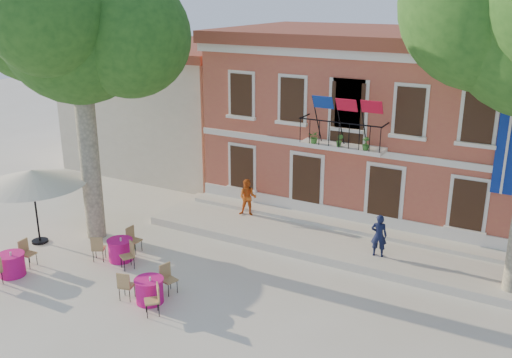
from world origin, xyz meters
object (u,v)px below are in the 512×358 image
object	(u,v)px
pedestrian_orange	(248,198)
cafe_table_2	(12,264)
patio_umbrella	(32,178)
pedestrian_navy	(379,235)
cafe_table_0	(120,249)
cafe_table_1	(149,289)
plane_tree_west	(77,29)

from	to	relation	value
pedestrian_orange	cafe_table_2	distance (m)	9.09
patio_umbrella	pedestrian_navy	size ratio (longest dim) A/B	2.53
pedestrian_navy	cafe_table_0	world-z (taller)	pedestrian_navy
patio_umbrella	pedestrian_orange	xyz separation A→B (m)	(5.87, 5.57, -1.51)
pedestrian_orange	cafe_table_2	bearing A→B (deg)	-139.24
cafe_table_1	cafe_table_2	xyz separation A→B (m)	(-5.11, -0.87, -0.01)
pedestrian_navy	cafe_table_2	size ratio (longest dim) A/B	0.78
plane_tree_west	pedestrian_orange	size ratio (longest dim) A/B	6.96
cafe_table_1	cafe_table_2	bearing A→B (deg)	-170.30
pedestrian_orange	cafe_table_1	world-z (taller)	pedestrian_orange
pedestrian_orange	cafe_table_2	xyz separation A→B (m)	(-4.54, -7.86, -0.64)
patio_umbrella	cafe_table_1	bearing A→B (deg)	-12.40
patio_umbrella	cafe_table_2	world-z (taller)	patio_umbrella
plane_tree_west	patio_umbrella	bearing A→B (deg)	-134.94
patio_umbrella	pedestrian_navy	world-z (taller)	patio_umbrella
patio_umbrella	pedestrian_orange	size ratio (longest dim) A/B	2.54
plane_tree_west	pedestrian_navy	size ratio (longest dim) A/B	6.96
cafe_table_2	cafe_table_1	bearing A→B (deg)	9.70
plane_tree_west	cafe_table_2	xyz separation A→B (m)	(-0.13, -3.76, -7.34)
pedestrian_navy	cafe_table_2	bearing A→B (deg)	21.04
plane_tree_west	cafe_table_1	distance (m)	9.32
pedestrian_navy	pedestrian_orange	bearing A→B (deg)	-22.74
plane_tree_west	cafe_table_0	size ratio (longest dim) A/B	5.63
pedestrian_orange	cafe_table_2	size ratio (longest dim) A/B	0.78
pedestrian_navy	pedestrian_orange	distance (m)	5.92
patio_umbrella	plane_tree_west	bearing A→B (deg)	45.06
plane_tree_west	cafe_table_2	size ratio (longest dim) A/B	5.41
plane_tree_west	cafe_table_2	distance (m)	8.25
plane_tree_west	patio_umbrella	size ratio (longest dim) A/B	2.75
plane_tree_west	cafe_table_1	xyz separation A→B (m)	(4.97, -2.89, -7.33)
pedestrian_navy	pedestrian_orange	size ratio (longest dim) A/B	1.00
cafe_table_0	pedestrian_orange	bearing A→B (deg)	67.59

